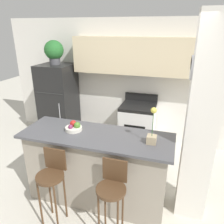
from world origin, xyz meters
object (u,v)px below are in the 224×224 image
at_px(refrigerator, 59,102).
at_px(trash_bin, 79,136).
at_px(bar_stool_right, 112,190).
at_px(potted_plant_on_fridge, 54,51).
at_px(stove_range, 137,126).
at_px(orchid_vase, 152,133).
at_px(bar_stool_left, 52,177).
at_px(fruit_bowl, 74,127).

distance_m(refrigerator, trash_bin, 0.88).
distance_m(bar_stool_right, potted_plant_on_fridge, 3.15).
height_order(bar_stool_right, potted_plant_on_fridge, potted_plant_on_fridge).
distance_m(refrigerator, potted_plant_on_fridge, 1.09).
bearing_deg(stove_range, orchid_vase, -74.36).
relative_size(bar_stool_right, potted_plant_on_fridge, 2.06).
xyz_separation_m(bar_stool_right, orchid_vase, (0.34, 0.51, 0.51)).
bearing_deg(orchid_vase, refrigerator, 143.56).
xyz_separation_m(stove_range, trash_bin, (-1.21, -0.30, -0.27)).
height_order(bar_stool_left, orchid_vase, orchid_vase).
bearing_deg(bar_stool_right, fruit_bowl, 142.23).
xyz_separation_m(stove_range, orchid_vase, (0.48, -1.71, 0.72)).
xyz_separation_m(refrigerator, stove_range, (1.78, 0.05, -0.36)).
height_order(stove_range, orchid_vase, orchid_vase).
height_order(bar_stool_right, fruit_bowl, fruit_bowl).
relative_size(stove_range, orchid_vase, 2.32).
bearing_deg(orchid_vase, stove_range, 105.64).
relative_size(refrigerator, potted_plant_on_fridge, 3.37).
distance_m(stove_range, trash_bin, 1.28).
bearing_deg(bar_stool_right, orchid_vase, 55.76).
height_order(refrigerator, bar_stool_right, refrigerator).
bearing_deg(orchid_vase, potted_plant_on_fridge, 143.56).
height_order(bar_stool_left, fruit_bowl, fruit_bowl).
bearing_deg(trash_bin, refrigerator, 156.06).
xyz_separation_m(refrigerator, orchid_vase, (2.26, -1.67, 0.36)).
bearing_deg(fruit_bowl, bar_stool_left, -95.16).
bearing_deg(trash_bin, stove_range, 13.78).
bearing_deg(refrigerator, stove_range, 1.48).
bearing_deg(stove_range, bar_stool_left, -105.81).
height_order(bar_stool_right, orchid_vase, orchid_vase).
relative_size(bar_stool_left, potted_plant_on_fridge, 2.06).
bearing_deg(potted_plant_on_fridge, bar_stool_left, -62.12).
relative_size(stove_range, bar_stool_right, 1.07).
relative_size(stove_range, trash_bin, 2.82).
xyz_separation_m(stove_range, potted_plant_on_fridge, (-1.78, -0.05, 1.45)).
xyz_separation_m(potted_plant_on_fridge, trash_bin, (0.57, -0.25, -1.72)).
xyz_separation_m(bar_stool_left, orchid_vase, (1.11, 0.51, 0.51)).
distance_m(bar_stool_left, bar_stool_right, 0.76).
xyz_separation_m(bar_stool_left, bar_stool_right, (0.76, 0.00, 0.00)).
xyz_separation_m(bar_stool_right, fruit_bowl, (-0.71, 0.55, 0.43)).
height_order(refrigerator, orchid_vase, refrigerator).
height_order(bar_stool_right, trash_bin, bar_stool_right).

